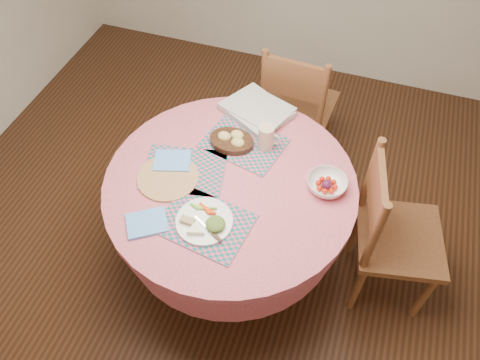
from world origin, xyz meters
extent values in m
plane|color=#331C0F|center=(0.00, 0.00, 0.00)|extent=(4.00, 4.00, 0.00)
cylinder|color=#D36272|center=(0.00, 0.00, 0.73)|extent=(1.24, 1.24, 0.04)
cone|color=#D36272|center=(0.00, 0.00, 0.56)|extent=(1.24, 1.24, 0.30)
cylinder|color=black|center=(0.00, 0.00, 0.22)|extent=(0.14, 0.14, 0.44)
cylinder|color=black|center=(0.00, 0.00, 0.03)|extent=(0.56, 0.56, 0.06)
cube|color=brown|center=(0.87, 0.14, 0.46)|extent=(0.51, 0.53, 0.04)
cylinder|color=brown|center=(1.08, -0.01, 0.23)|extent=(0.05, 0.05, 0.46)
cylinder|color=brown|center=(1.00, 0.35, 0.23)|extent=(0.05, 0.05, 0.46)
cylinder|color=brown|center=(0.73, -0.08, 0.23)|extent=(0.05, 0.05, 0.46)
cylinder|color=brown|center=(0.66, 0.29, 0.23)|extent=(0.05, 0.05, 0.46)
cylinder|color=brown|center=(0.71, -0.08, 0.72)|extent=(0.05, 0.05, 0.51)
cylinder|color=brown|center=(0.64, 0.28, 0.72)|extent=(0.05, 0.05, 0.51)
cube|color=brown|center=(0.68, 0.10, 0.82)|extent=(0.10, 0.37, 0.25)
cube|color=brown|center=(0.13, 0.97, 0.45)|extent=(0.47, 0.45, 0.04)
cylinder|color=brown|center=(0.32, 1.13, 0.23)|extent=(0.04, 0.04, 0.45)
cylinder|color=brown|center=(-0.04, 1.15, 0.23)|extent=(0.04, 0.04, 0.45)
cylinder|color=brown|center=(0.30, 0.79, 0.23)|extent=(0.04, 0.04, 0.45)
cylinder|color=brown|center=(-0.07, 0.81, 0.23)|extent=(0.04, 0.04, 0.45)
cylinder|color=brown|center=(0.30, 0.77, 0.71)|extent=(0.04, 0.04, 0.50)
cylinder|color=brown|center=(-0.07, 0.79, 0.71)|extent=(0.04, 0.04, 0.50)
cube|color=brown|center=(0.11, 0.78, 0.81)|extent=(0.36, 0.06, 0.24)
cube|color=#116062|center=(-0.03, -0.27, 0.75)|extent=(0.44, 0.36, 0.01)
cube|color=#116062|center=(-0.24, -0.01, 0.75)|extent=(0.45, 0.37, 0.01)
cube|color=#116062|center=(-0.02, 0.26, 0.75)|extent=(0.46, 0.38, 0.01)
cylinder|color=#A97249|center=(-0.29, -0.08, 0.76)|extent=(0.30, 0.30, 0.01)
cube|color=#5C9AEE|center=(-0.27, -0.35, 0.76)|extent=(0.23, 0.22, 0.01)
cube|color=#5C9AEE|center=(-0.31, 0.02, 0.76)|extent=(0.21, 0.19, 0.01)
cylinder|color=white|center=(-0.03, -0.27, 0.76)|extent=(0.26, 0.26, 0.01)
ellipsoid|color=#27501B|center=(0.03, -0.28, 0.79)|extent=(0.09, 0.09, 0.04)
cylinder|color=#FFF9CC|center=(-0.04, -0.33, 0.78)|extent=(0.11, 0.11, 0.02)
cube|color=#8E7651|center=(-0.10, -0.30, 0.78)|extent=(0.07, 0.04, 0.02)
cube|color=silver|center=(-0.01, -0.30, 0.77)|extent=(0.14, 0.08, 0.00)
cylinder|color=black|center=(-0.07, 0.23, 0.77)|extent=(0.23, 0.23, 0.03)
ellipsoid|color=tan|center=(-0.11, 0.23, 0.81)|extent=(0.07, 0.06, 0.05)
ellipsoid|color=tan|center=(-0.05, 0.26, 0.81)|extent=(0.07, 0.06, 0.05)
ellipsoid|color=tan|center=(-0.03, 0.21, 0.81)|extent=(0.07, 0.06, 0.05)
cylinder|color=#CDB48D|center=(0.10, 0.27, 0.83)|extent=(0.08, 0.08, 0.14)
torus|color=#CDB48D|center=(0.14, 0.27, 0.83)|extent=(0.07, 0.01, 0.07)
imported|color=white|center=(0.45, 0.11, 0.78)|extent=(0.22, 0.22, 0.06)
sphere|color=red|center=(0.49, 0.11, 0.77)|extent=(0.03, 0.03, 0.03)
sphere|color=red|center=(0.48, 0.14, 0.77)|extent=(0.03, 0.03, 0.03)
sphere|color=red|center=(0.45, 0.15, 0.77)|extent=(0.03, 0.03, 0.03)
sphere|color=red|center=(0.42, 0.14, 0.77)|extent=(0.03, 0.03, 0.03)
sphere|color=red|center=(0.41, 0.11, 0.77)|extent=(0.03, 0.03, 0.03)
sphere|color=red|center=(0.42, 0.08, 0.77)|extent=(0.03, 0.03, 0.03)
sphere|color=red|center=(0.45, 0.07, 0.77)|extent=(0.03, 0.03, 0.03)
sphere|color=red|center=(0.48, 0.08, 0.77)|extent=(0.03, 0.03, 0.03)
sphere|color=#441333|center=(0.45, 0.11, 0.78)|extent=(0.05, 0.05, 0.05)
cube|color=silver|center=(-0.02, 0.50, 0.77)|extent=(0.43, 0.40, 0.03)
cube|color=silver|center=(0.00, 0.50, 0.80)|extent=(0.39, 0.35, 0.01)
camera|label=1|loc=(0.50, -1.34, 2.52)|focal=35.00mm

